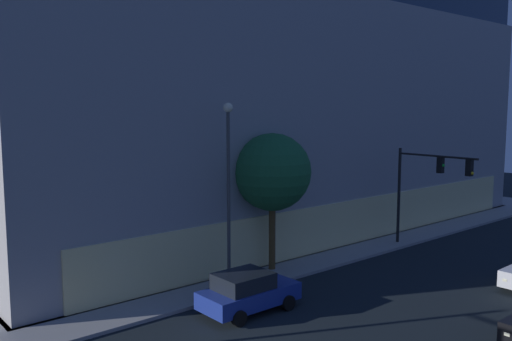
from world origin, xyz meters
TOP-DOWN VIEW (x-y plane):
  - modern_building at (15.72, 19.94)m, footprint 39.94×22.98m
  - traffic_light_far_corner at (18.12, 5.13)m, footprint 0.38×5.13m
  - street_lamp_sidewalk at (5.21, 7.33)m, footprint 0.44×0.44m
  - sidewalk_tree at (8.50, 7.98)m, footprint 3.95×3.95m
  - car_blue at (4.07, 4.57)m, footprint 4.22×2.18m

SIDE VIEW (x-z plane):
  - car_blue at x=4.07m, z-range 0.01..1.70m
  - traffic_light_far_corner at x=18.12m, z-range 1.46..7.29m
  - sidewalk_tree at x=8.50m, z-range 1.66..8.67m
  - street_lamp_sidewalk at x=5.21m, z-range 1.19..9.69m
  - modern_building at x=15.72m, z-range -0.08..17.89m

